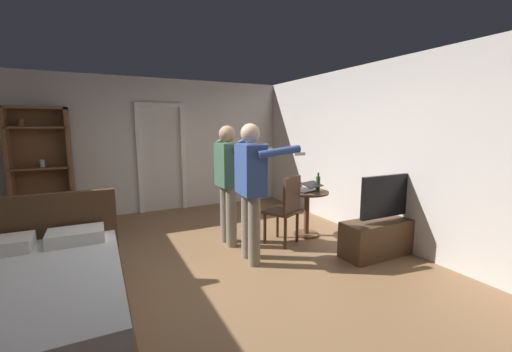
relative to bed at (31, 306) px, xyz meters
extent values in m
plane|color=olive|center=(1.59, 0.51, -0.30)|extent=(6.90, 6.90, 0.00)
cube|color=silver|center=(1.59, 3.71, 1.00)|extent=(5.49, 0.12, 2.60)
cube|color=silver|center=(4.27, 0.51, 1.00)|extent=(0.12, 6.51, 2.60)
cube|color=white|center=(1.25, 3.63, 0.72)|extent=(0.08, 0.08, 2.05)
cube|color=white|center=(2.10, 3.63, 0.72)|extent=(0.08, 0.08, 2.05)
cube|color=white|center=(1.67, 3.63, 1.79)|extent=(0.93, 0.08, 0.08)
cube|color=#4C331E|center=(0.00, -0.08, -0.13)|extent=(1.36, 2.02, 0.35)
cube|color=white|center=(0.00, -0.08, 0.16)|extent=(1.30, 1.96, 0.22)
cube|color=#4C331E|center=(0.00, 0.89, 0.21)|extent=(1.36, 0.08, 1.02)
cube|color=white|center=(-0.30, 0.63, 0.33)|extent=(0.50, 0.34, 0.12)
cube|color=white|center=(0.30, 0.63, 0.33)|extent=(0.50, 0.34, 0.12)
cube|color=brown|center=(-0.74, 3.45, 0.69)|extent=(0.06, 0.32, 2.00)
cube|color=brown|center=(0.11, 3.45, 0.69)|extent=(0.06, 0.32, 2.00)
cube|color=brown|center=(-0.31, 3.45, 1.67)|extent=(0.91, 0.32, 0.04)
cube|color=brown|center=(-0.31, 3.60, 0.69)|extent=(0.91, 0.02, 2.00)
cube|color=brown|center=(-0.31, 3.45, 0.03)|extent=(0.85, 0.32, 0.03)
cylinder|color=#5CA7A0|center=(-0.41, 3.45, 0.10)|extent=(0.07, 0.07, 0.12)
cube|color=brown|center=(-0.31, 3.45, 0.69)|extent=(0.85, 0.32, 0.03)
cylinder|color=#ADC8BB|center=(-0.29, 3.45, 0.77)|extent=(0.07, 0.07, 0.12)
cube|color=brown|center=(-0.31, 3.45, 1.36)|extent=(0.85, 0.32, 0.03)
cylinder|color=brown|center=(-0.52, 3.45, 1.43)|extent=(0.07, 0.07, 0.12)
cube|color=#4C331E|center=(3.91, 0.04, -0.07)|extent=(1.29, 0.40, 0.47)
cube|color=black|center=(3.91, 0.02, 0.49)|extent=(0.95, 0.05, 0.55)
cube|color=#604C64|center=(3.91, 0.05, 0.49)|extent=(0.89, 0.01, 0.49)
cylinder|color=brown|center=(3.38, 1.10, 0.03)|extent=(0.08, 0.08, 0.67)
cylinder|color=brown|center=(3.38, 1.10, -0.29)|extent=(0.39, 0.39, 0.03)
cylinder|color=brown|center=(3.38, 1.10, 0.38)|extent=(0.65, 0.65, 0.03)
cube|color=black|center=(3.35, 1.10, 0.41)|extent=(0.37, 0.30, 0.02)
cube|color=black|center=(3.39, 0.99, 0.52)|extent=(0.36, 0.28, 0.06)
cube|color=#314988|center=(3.39, 0.99, 0.52)|extent=(0.32, 0.24, 0.05)
cylinder|color=#284B1A|center=(3.52, 1.02, 0.51)|extent=(0.06, 0.06, 0.23)
cylinder|color=#284B1A|center=(3.52, 1.02, 0.66)|extent=(0.03, 0.03, 0.06)
cylinder|color=#4C331E|center=(2.93, 1.22, -0.08)|extent=(0.04, 0.04, 0.45)
cylinder|color=#4C331E|center=(2.63, 1.06, -0.08)|extent=(0.04, 0.04, 0.45)
cylinder|color=#4C331E|center=(3.09, 0.92, -0.08)|extent=(0.04, 0.04, 0.45)
cylinder|color=#4C331E|center=(2.79, 0.76, -0.08)|extent=(0.04, 0.04, 0.45)
cube|color=#4C331E|center=(2.86, 0.99, 0.17)|extent=(0.57, 0.57, 0.04)
cube|color=#4C331E|center=(2.94, 0.84, 0.44)|extent=(0.39, 0.23, 0.50)
cylinder|color=gray|center=(2.20, 0.75, 0.13)|extent=(0.15, 0.15, 0.86)
cylinder|color=gray|center=(2.18, 0.49, 0.13)|extent=(0.15, 0.15, 0.86)
cube|color=#334C8C|center=(2.19, 0.62, 0.87)|extent=(0.30, 0.49, 0.61)
sphere|color=#D8AD8C|center=(2.19, 0.62, 1.30)|extent=(0.23, 0.23, 0.23)
cylinder|color=#334C8C|center=(2.30, 0.87, 0.98)|extent=(0.34, 0.12, 0.49)
cylinder|color=#334C8C|center=(2.42, 0.34, 1.09)|extent=(0.54, 0.14, 0.15)
cube|color=white|center=(2.68, 0.29, 1.06)|extent=(0.12, 0.05, 0.04)
cylinder|color=gray|center=(2.16, 1.42, 0.12)|extent=(0.15, 0.15, 0.85)
cylinder|color=gray|center=(2.16, 1.19, 0.12)|extent=(0.15, 0.15, 0.85)
cube|color=#3F664C|center=(2.16, 1.31, 0.85)|extent=(0.27, 0.40, 0.60)
sphere|color=tan|center=(2.16, 1.31, 1.28)|extent=(0.23, 0.23, 0.23)
cylinder|color=#3F664C|center=(2.25, 1.53, 0.96)|extent=(0.33, 0.10, 0.49)
cylinder|color=#3F664C|center=(2.42, 1.09, 1.08)|extent=(0.52, 0.10, 0.12)
cube|color=white|center=(2.68, 1.07, 1.07)|extent=(0.12, 0.04, 0.04)
cube|color=#4C1919|center=(0.30, 2.32, -0.07)|extent=(0.50, 0.33, 0.46)
cube|color=black|center=(0.29, 2.46, -0.12)|extent=(0.53, 0.42, 0.37)
camera|label=1|loc=(0.55, -2.83, 1.39)|focal=22.34mm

